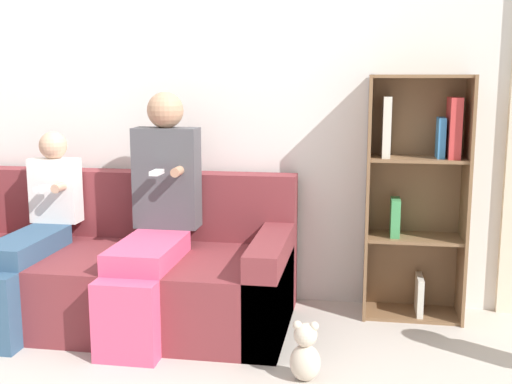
# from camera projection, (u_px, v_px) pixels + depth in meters

# --- Properties ---
(ground_plane) EXTENTS (14.00, 14.00, 0.00)m
(ground_plane) POSITION_uv_depth(u_px,v_px,m) (101.00, 359.00, 3.17)
(ground_plane) COLOR #BCB2A8
(back_wall) EXTENTS (10.00, 0.06, 2.55)m
(back_wall) POSITION_uv_depth(u_px,v_px,m) (161.00, 93.00, 3.97)
(back_wall) COLOR silver
(back_wall) RESTS_ON ground_plane
(couch) EXTENTS (2.14, 0.93, 0.81)m
(couch) POSITION_uv_depth(u_px,v_px,m) (105.00, 272.00, 3.70)
(couch) COLOR maroon
(couch) RESTS_ON ground_plane
(adult_seated) EXTENTS (0.37, 0.88, 1.29)m
(adult_seated) POSITION_uv_depth(u_px,v_px,m) (155.00, 212.00, 3.51)
(adult_seated) COLOR #DB4C75
(adult_seated) RESTS_ON ground_plane
(child_seated) EXTENTS (0.29, 0.88, 1.06)m
(child_seated) POSITION_uv_depth(u_px,v_px,m) (31.00, 232.00, 3.58)
(child_seated) COLOR #335170
(child_seated) RESTS_ON ground_plane
(bookshelf) EXTENTS (0.56, 0.31, 1.39)m
(bookshelf) POSITION_uv_depth(u_px,v_px,m) (417.00, 190.00, 3.66)
(bookshelf) COLOR brown
(bookshelf) RESTS_ON ground_plane
(teddy_bear) EXTENTS (0.14, 0.12, 0.29)m
(teddy_bear) POSITION_uv_depth(u_px,v_px,m) (305.00, 353.00, 2.92)
(teddy_bear) COLOR beige
(teddy_bear) RESTS_ON ground_plane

